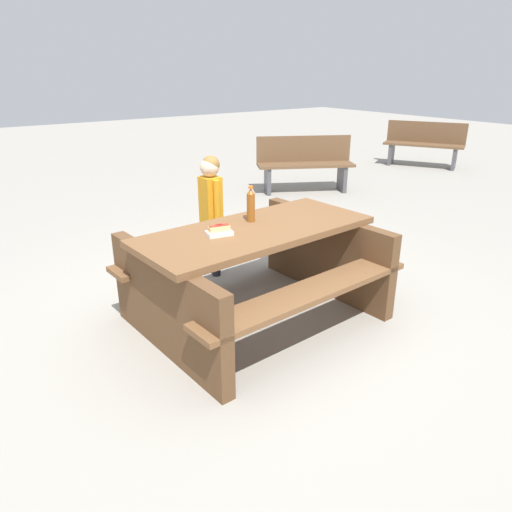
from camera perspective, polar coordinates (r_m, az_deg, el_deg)
ground_plane at (r=3.83m, az=0.00°, el=-7.32°), size 30.00×30.00×0.00m
picnic_table at (r=3.63m, az=0.00°, el=-1.18°), size 1.88×1.50×0.75m
soda_bottle at (r=3.64m, az=-0.63°, el=6.11°), size 0.06×0.06×0.28m
hotdog_tray at (r=3.37m, az=-4.44°, el=3.01°), size 0.20×0.14×0.08m
child_in_coat at (r=4.38m, az=-5.42°, el=6.61°), size 0.18×0.28×1.13m
park_bench_near at (r=7.65m, az=5.87°, el=11.04°), size 1.51×1.07×0.85m
park_bench_mid at (r=10.17m, az=19.48°, el=12.61°), size 1.05×1.51×0.85m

